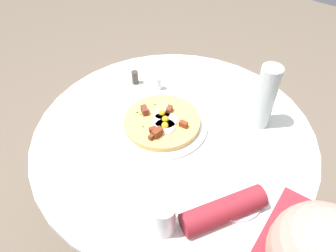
{
  "coord_description": "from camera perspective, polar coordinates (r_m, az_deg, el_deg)",
  "views": [
    {
      "loc": [
        -0.71,
        -0.46,
        1.63
      ],
      "look_at": [
        0.0,
        0.03,
        0.74
      ],
      "focal_mm": 36.31,
      "sensor_mm": 36.0,
      "label": 1
    }
  ],
  "objects": [
    {
      "name": "bread_plate",
      "position": [
        1.09,
        11.08,
        -11.58
      ],
      "size": [
        0.17,
        0.17,
        0.01
      ],
      "primitive_type": "cylinder",
      "color": "white",
      "rests_on": "dining_table"
    },
    {
      "name": "dining_table",
      "position": [
        1.37,
        0.93,
        -6.23
      ],
      "size": [
        1.03,
        1.03,
        0.72
      ],
      "color": "silver",
      "rests_on": "ground_plane"
    },
    {
      "name": "fork",
      "position": [
        1.46,
        14.47,
        5.97
      ],
      "size": [
        0.12,
        0.15,
        0.0
      ],
      "primitive_type": "cube",
      "rotation": [
        0.0,
        0.0,
        0.93
      ],
      "color": "silver",
      "rests_on": "napkin"
    },
    {
      "name": "pizza_plate",
      "position": [
        1.26,
        -1.0,
        0.22
      ],
      "size": [
        0.34,
        0.34,
        0.01
      ],
      "primitive_type": "cylinder",
      "color": "white",
      "rests_on": "dining_table"
    },
    {
      "name": "knife",
      "position": [
        1.44,
        13.23,
        5.72
      ],
      "size": [
        0.12,
        0.15,
        0.0
      ],
      "primitive_type": "cube",
      "rotation": [
        0.0,
        0.0,
        0.93
      ],
      "color": "silver",
      "rests_on": "napkin"
    },
    {
      "name": "ground_plane",
      "position": [
        1.83,
        0.72,
        -16.97
      ],
      "size": [
        6.0,
        6.0,
        0.0
      ],
      "primitive_type": "plane",
      "color": "#6B5B4C"
    },
    {
      "name": "breakfast_pizza",
      "position": [
        1.25,
        -1.0,
        0.78
      ],
      "size": [
        0.28,
        0.28,
        0.05
      ],
      "color": "tan",
      "rests_on": "pizza_plate"
    },
    {
      "name": "water_glass",
      "position": [
        0.97,
        -0.78,
        -15.23
      ],
      "size": [
        0.07,
        0.07,
        0.11
      ],
      "primitive_type": "cylinder",
      "color": "silver",
      "rests_on": "dining_table"
    },
    {
      "name": "water_bottle",
      "position": [
        1.24,
        16.01,
        4.67
      ],
      "size": [
        0.07,
        0.07,
        0.25
      ],
      "primitive_type": "cylinder",
      "color": "silver",
      "rests_on": "dining_table"
    },
    {
      "name": "napkin",
      "position": [
        1.45,
        13.82,
        5.71
      ],
      "size": [
        0.21,
        0.22,
        0.0
      ],
      "primitive_type": "cube",
      "rotation": [
        0.0,
        0.0,
        0.93
      ],
      "color": "white",
      "rests_on": "dining_table"
    },
    {
      "name": "salt_shaker",
      "position": [
        1.41,
        -1.67,
        7.17
      ],
      "size": [
        0.03,
        0.03,
        0.06
      ],
      "primitive_type": "cylinder",
      "color": "white",
      "rests_on": "dining_table"
    },
    {
      "name": "pepper_shaker",
      "position": [
        1.45,
        -5.56,
        8.11
      ],
      "size": [
        0.03,
        0.03,
        0.06
      ],
      "primitive_type": "cylinder",
      "color": "#3F3833",
      "rests_on": "dining_table"
    }
  ]
}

